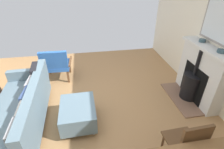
# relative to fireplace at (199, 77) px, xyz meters

# --- Properties ---
(ground_plane) EXTENTS (5.66, 5.51, 0.01)m
(ground_plane) POSITION_rel_fireplace_xyz_m (2.60, 0.02, -0.51)
(ground_plane) COLOR #A87A4C
(fireplace) EXTENTS (0.65, 1.24, 1.14)m
(fireplace) POSITION_rel_fireplace_xyz_m (0.00, 0.00, 0.00)
(fireplace) COLOR brown
(fireplace) RESTS_ON ground
(mirror_over_mantel) EXTENTS (0.04, 0.96, 0.81)m
(mirror_over_mantel) POSITION_rel_fireplace_xyz_m (-0.14, 0.00, 1.10)
(mirror_over_mantel) COLOR gray
(mantel_bowl_near) EXTENTS (0.12, 0.12, 0.05)m
(mantel_bowl_near) POSITION_rel_fireplace_xyz_m (-0.05, -0.25, 0.66)
(mantel_bowl_near) COLOR #334C56
(mantel_bowl_near) RESTS_ON fireplace
(mantel_bowl_far) EXTENTS (0.13, 0.13, 0.05)m
(mantel_bowl_far) POSITION_rel_fireplace_xyz_m (-0.05, 0.26, 0.66)
(mantel_bowl_far) COLOR #334C56
(mantel_bowl_far) RESTS_ON fireplace
(sofa) EXTENTS (0.84, 1.99, 0.80)m
(sofa) POSITION_rel_fireplace_xyz_m (3.27, 0.26, -0.15)
(sofa) COLOR #B2B2B7
(sofa) RESTS_ON ground
(ottoman) EXTENTS (0.59, 0.73, 0.40)m
(ottoman) POSITION_rel_fireplace_xyz_m (2.38, 0.33, -0.27)
(ottoman) COLOR #B2B2B7
(ottoman) RESTS_ON ground
(armchair_accent) EXTENTS (0.70, 0.61, 0.82)m
(armchair_accent) POSITION_rel_fireplace_xyz_m (2.88, -1.18, -0.06)
(armchair_accent) COLOR brown
(armchair_accent) RESTS_ON ground
(dining_chair_near_fireplace) EXTENTS (0.42, 0.42, 0.89)m
(dining_chair_near_fireplace) POSITION_rel_fireplace_xyz_m (1.05, 1.37, 0.01)
(dining_chair_near_fireplace) COLOR brown
(dining_chair_near_fireplace) RESTS_ON ground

